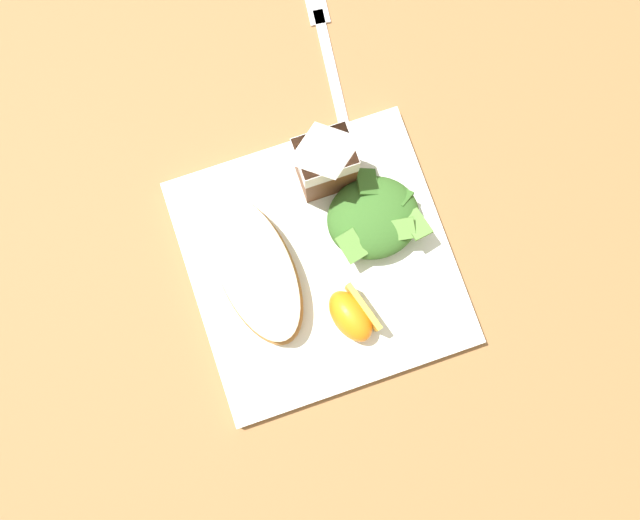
{
  "coord_description": "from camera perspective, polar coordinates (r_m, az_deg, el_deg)",
  "views": [
    {
      "loc": [
        -0.03,
        -0.09,
        0.67
      ],
      "look_at": [
        0.0,
        0.0,
        0.03
      ],
      "focal_mm": 34.2,
      "sensor_mm": 36.0,
      "label": 1
    }
  ],
  "objects": [
    {
      "name": "cheesy_pizza_bread",
      "position": [
        0.65,
        -6.0,
        -0.89
      ],
      "size": [
        0.09,
        0.18,
        0.04
      ],
      "color": "#A87038",
      "rests_on": "white_plate"
    },
    {
      "name": "metal_fork",
      "position": [
        0.75,
        0.78,
        18.55
      ],
      "size": [
        0.04,
        0.19,
        0.01
      ],
      "color": "silver",
      "rests_on": "ground"
    },
    {
      "name": "ground",
      "position": [
        0.68,
        0.0,
        -0.32
      ],
      "size": [
        3.0,
        3.0,
        0.0
      ],
      "primitive_type": "plane",
      "color": "olive"
    },
    {
      "name": "milk_carton",
      "position": [
        0.63,
        0.46,
        9.3
      ],
      "size": [
        0.06,
        0.05,
        0.11
      ],
      "color": "brown",
      "rests_on": "white_plate"
    },
    {
      "name": "white_plate",
      "position": [
        0.67,
        0.0,
        -0.22
      ],
      "size": [
        0.28,
        0.28,
        0.02
      ],
      "primitive_type": "cube",
      "color": "white",
      "rests_on": "ground"
    },
    {
      "name": "orange_wedge_front",
      "position": [
        0.64,
        3.0,
        -5.18
      ],
      "size": [
        0.05,
        0.07,
        0.04
      ],
      "color": "orange",
      "rests_on": "white_plate"
    },
    {
      "name": "green_salad_pile",
      "position": [
        0.65,
        5.04,
        3.97
      ],
      "size": [
        0.1,
        0.1,
        0.05
      ],
      "color": "#336023",
      "rests_on": "white_plate"
    }
  ]
}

